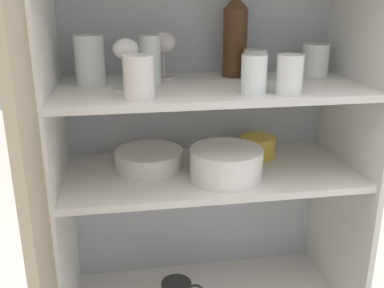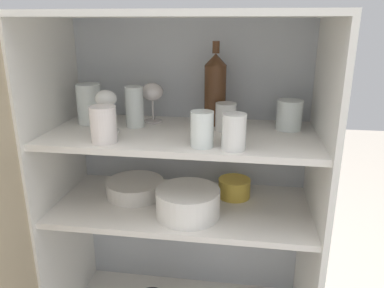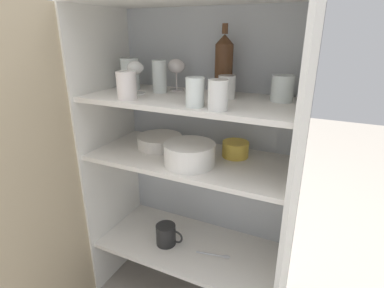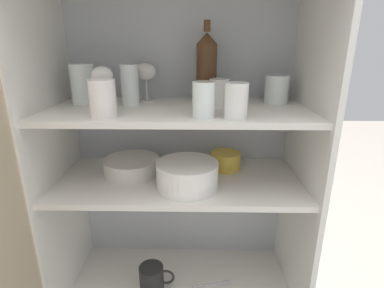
{
  "view_description": "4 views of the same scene",
  "coord_description": "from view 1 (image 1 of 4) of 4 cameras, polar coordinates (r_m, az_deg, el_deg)",
  "views": [
    {
      "loc": [
        -0.26,
        -1.03,
        1.26
      ],
      "look_at": [
        -0.04,
        0.25,
        0.81
      ],
      "focal_mm": 42.0,
      "sensor_mm": 36.0,
      "label": 1
    },
    {
      "loc": [
        0.2,
        -0.94,
        1.34
      ],
      "look_at": [
        0.03,
        0.26,
        0.95
      ],
      "focal_mm": 35.0,
      "sensor_mm": 36.0,
      "label": 2
    },
    {
      "loc": [
        0.52,
        -0.88,
        1.25
      ],
      "look_at": [
        0.01,
        0.2,
        0.81
      ],
      "focal_mm": 28.0,
      "sensor_mm": 36.0,
      "label": 3
    },
    {
      "loc": [
        0.06,
        -0.79,
        1.21
      ],
      "look_at": [
        0.05,
        0.19,
        0.88
      ],
      "focal_mm": 28.0,
      "sensor_mm": 36.0,
      "label": 4
    }
  ],
  "objects": [
    {
      "name": "shelf_board_upper",
      "position": [
        1.28,
        2.42,
        7.08
      ],
      "size": [
        0.86,
        0.39,
        0.02
      ],
      "primitive_type": "cube",
      "color": "silver"
    },
    {
      "name": "wine_glass_1",
      "position": [
        1.2,
        -8.37,
        11.27
      ],
      "size": [
        0.07,
        0.07,
        0.14
      ],
      "color": "white",
      "rests_on": "shelf_board_upper"
    },
    {
      "name": "cupboard_back_panel",
      "position": [
        1.57,
        0.74,
        -2.76
      ],
      "size": [
        0.89,
        0.02,
        1.36
      ],
      "primitive_type": "cube",
      "color": "#B2B7BC",
      "rests_on": "ground_plane"
    },
    {
      "name": "mixing_bowl_large",
      "position": [
        1.36,
        -5.48,
        -1.79
      ],
      "size": [
        0.21,
        0.21,
        0.06
      ],
      "color": "silver",
      "rests_on": "shelf_board_middle"
    },
    {
      "name": "tumbler_glass_4",
      "position": [
        1.16,
        7.86,
        8.73
      ],
      "size": [
        0.07,
        0.07,
        0.1
      ],
      "color": "white",
      "rests_on": "shelf_board_upper"
    },
    {
      "name": "tumbler_glass_1",
      "position": [
        1.34,
        7.97,
        9.89
      ],
      "size": [
        0.07,
        0.07,
        0.09
      ],
      "color": "white",
      "rests_on": "shelf_board_upper"
    },
    {
      "name": "tumbler_glass_0",
      "position": [
        1.18,
        12.29,
        8.61
      ],
      "size": [
        0.07,
        0.07,
        0.1
      ],
      "color": "white",
      "rests_on": "shelf_board_upper"
    },
    {
      "name": "wine_bottle",
      "position": [
        1.39,
        5.49,
        13.51
      ],
      "size": [
        0.07,
        0.07,
        0.28
      ],
      "color": "#4C2D19",
      "rests_on": "shelf_board_upper"
    },
    {
      "name": "cupboard_side_left",
      "position": [
        1.37,
        -16.17,
        -6.94
      ],
      "size": [
        0.02,
        0.43,
        1.36
      ],
      "primitive_type": "cube",
      "color": "white",
      "rests_on": "ground_plane"
    },
    {
      "name": "cupboard_side_right",
      "position": [
        1.52,
        18.64,
        -4.47
      ],
      "size": [
        0.02,
        0.43,
        1.36
      ],
      "primitive_type": "cube",
      "color": "white",
      "rests_on": "ground_plane"
    },
    {
      "name": "shelf_board_middle",
      "position": [
        1.36,
        2.26,
        -3.6
      ],
      "size": [
        0.86,
        0.39,
        0.02
      ],
      "primitive_type": "cube",
      "color": "silver"
    },
    {
      "name": "tumbler_glass_5",
      "position": [
        1.3,
        -12.86,
        10.35
      ],
      "size": [
        0.08,
        0.08,
        0.14
      ],
      "color": "white",
      "rests_on": "shelf_board_upper"
    },
    {
      "name": "tumbler_glass_6",
      "position": [
        1.45,
        15.35,
        10.25
      ],
      "size": [
        0.08,
        0.08,
        0.1
      ],
      "color": "white",
      "rests_on": "shelf_board_upper"
    },
    {
      "name": "tumbler_glass_2",
      "position": [
        1.11,
        -6.75,
        8.43
      ],
      "size": [
        0.08,
        0.08,
        0.11
      ],
      "color": "silver",
      "rests_on": "shelf_board_upper"
    },
    {
      "name": "serving_bowl_small",
      "position": [
        1.46,
        8.33,
        -0.18
      ],
      "size": [
        0.11,
        0.11,
        0.07
      ],
      "color": "gold",
      "rests_on": "shelf_board_middle"
    },
    {
      "name": "plate_stack_white",
      "position": [
        1.28,
        4.38,
        -2.5
      ],
      "size": [
        0.21,
        0.21,
        0.09
      ],
      "color": "white",
      "rests_on": "shelf_board_middle"
    },
    {
      "name": "tumbler_glass_3",
      "position": [
        1.28,
        -5.33,
        10.6
      ],
      "size": [
        0.06,
        0.06,
        0.14
      ],
      "color": "white",
      "rests_on": "shelf_board_upper"
    },
    {
      "name": "wine_glass_0",
      "position": [
        1.35,
        -3.69,
        12.45
      ],
      "size": [
        0.08,
        0.08,
        0.14
      ],
      "color": "silver",
      "rests_on": "shelf_board_upper"
    }
  ]
}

